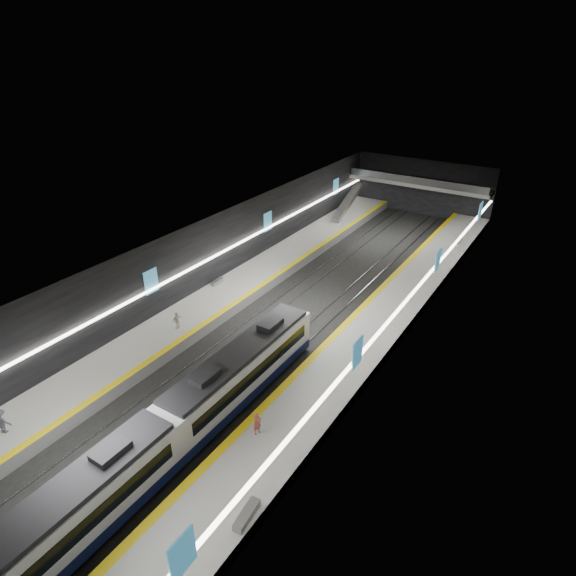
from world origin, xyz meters
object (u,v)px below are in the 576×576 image
Objects in this scene: escalator at (347,202)px; train at (166,434)px; passenger_left_a at (177,320)px; passenger_left_b at (2,421)px; bench_right_near at (247,515)px; bench_right_far at (459,241)px; bench_left_far at (217,282)px; passenger_right_a at (257,424)px.

train is at bearing -77.44° from escalator.
passenger_left_a is 0.89× the size of passenger_left_b.
bench_right_far is (-0.94, 44.59, -0.04)m from bench_right_near.
bench_left_far is at bearing -152.76° from passenger_left_a.
passenger_left_a is (-13.12, 6.41, -0.01)m from passenger_right_a.
train is 17.99× the size of bench_left_far.
escalator is 5.01× the size of passenger_left_a.
bench_left_far is 21.59m from passenger_right_a.
bench_right_far reaches higher than bench_left_far.
bench_right_near is (7.00, -1.28, -0.95)m from train.
bench_right_far is at bearing 84.86° from bench_right_near.
bench_right_far is at bearing 82.04° from train.
escalator reaches higher than passenger_left_b.
bench_right_near is 1.27× the size of passenger_left_a.
escalator reaches higher than bench_left_far.
bench_right_far is at bearing 165.17° from passenger_left_a.
passenger_left_a is (2.59, -8.39, 0.59)m from bench_left_far.
passenger_left_a is (-15.28, -32.90, 0.59)m from bench_right_far.
passenger_left_b is at bearing -89.86° from escalator.
passenger_right_a is (15.71, -14.79, 0.61)m from bench_left_far.
passenger_right_a is (3.90, 4.01, -0.39)m from train.
bench_left_far is at bearing -122.21° from bench_right_far.
escalator reaches higher than train.
bench_right_near is (17.00, -46.18, -1.65)m from escalator.
train is 18.55× the size of passenger_right_a.
bench_right_near is 44.60m from bench_right_far.
bench_right_near is 1.18× the size of bench_right_far.
bench_right_far is 36.28m from passenger_left_a.
passenger_right_a is 0.90× the size of passenger_left_b.
bench_left_far is at bearing 126.79° from bench_right_near.
train is at bearing 163.32° from bench_right_near.
escalator is 4.94× the size of passenger_right_a.
bench_right_near is 20.01m from passenger_left_a.
train is at bearing 149.74° from passenger_right_a.
train is 7.18m from bench_right_near.
bench_right_near is at bearing -51.16° from bench_left_far.
passenger_left_b is (-16.88, -3.36, 0.65)m from bench_right_near.
bench_right_near is at bearing -135.66° from passenger_right_a.
train is 13.92m from passenger_left_a.
train is 46.01m from escalator.
passenger_right_a reaches higher than passenger_left_a.
escalator is 49.55m from passenger_left_b.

